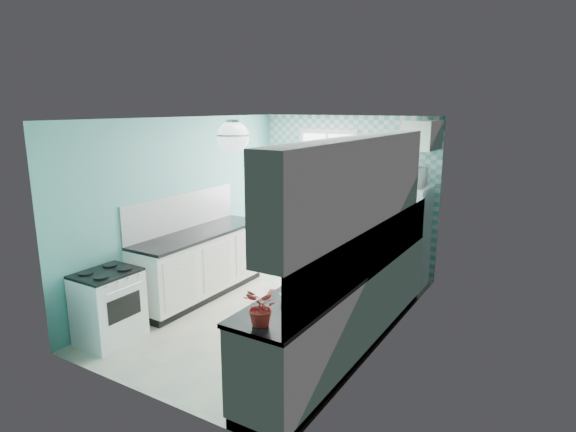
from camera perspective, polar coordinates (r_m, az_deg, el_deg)
The scene contains 26 objects.
floor at distance 6.46m, azimuth -1.56°, elevation -11.33°, with size 3.00×4.40×0.02m, color beige.
ceiling at distance 5.90m, azimuth -1.71°, elevation 11.61°, with size 3.00×4.40×0.02m, color white.
wall_back at distance 7.96m, azimuth 7.03°, elevation 2.73°, with size 3.00×0.02×2.50m, color #59A6A0.
wall_front at distance 4.44m, azimuth -17.39°, elevation -6.00°, with size 3.00×0.02×2.50m, color #59A6A0.
wall_left at distance 6.97m, azimuth -12.12°, elevation 1.09°, with size 0.02×4.40×2.50m, color #59A6A0.
wall_right at distance 5.41m, azimuth 11.94°, elevation -2.30°, with size 0.02×4.40×2.50m, color #59A6A0.
accent_wall at distance 7.94m, azimuth 6.97°, elevation 2.71°, with size 3.00×0.01×2.50m, color #6ABFBB.
window at distance 8.02m, azimuth 4.66°, elevation 5.03°, with size 1.04×0.05×1.44m.
backsplash_right at distance 5.07m, azimuth 10.16°, elevation -3.89°, with size 0.02×3.60×0.51m, color white.
backsplash_left at distance 6.92m, azimuth -12.39°, elevation 0.52°, with size 0.02×2.15×0.51m, color white.
upper_cabinets_right at distance 4.79m, azimuth 7.91°, elevation 3.86°, with size 0.33×3.20×0.90m, color white.
upper_cabinet_fridge at distance 7.05m, azimuth 15.74°, elevation 9.24°, with size 0.40×0.74×0.40m, color white.
ceiling_light at distance 5.25m, azimuth -6.51°, elevation 9.33°, with size 0.34×0.34×0.35m.
base_cabinets_right at distance 5.43m, azimuth 6.96°, elevation -11.01°, with size 0.60×3.60×0.90m, color white.
countertop_right at distance 5.26m, azimuth 6.95°, elevation -6.29°, with size 0.63×3.60×0.04m, color black.
base_cabinets_left at distance 6.92m, azimuth -10.35°, elevation -5.78°, with size 0.60×2.15×0.90m, color white.
countertop_left at distance 6.78m, azimuth -10.41°, elevation -2.03°, with size 0.63×2.15×0.04m, color black.
fridge at distance 7.29m, azimuth 13.49°, elevation -2.45°, with size 0.66×0.66×1.51m.
stove at distance 5.94m, azimuth -20.49°, elevation -9.87°, with size 0.54×0.67×0.81m.
sink at distance 6.17m, azimuth 11.08°, elevation -3.46°, with size 0.51×0.43×0.53m.
rug at distance 6.68m, azimuth -0.10°, elevation -10.34°, with size 0.67×0.95×0.02m, color maroon.
dish_towel at distance 6.63m, azimuth 9.08°, elevation -6.32°, with size 0.01×0.22×0.33m, color #5CBCB6.
fruit_bowl at distance 4.35m, azimuth 1.22°, elevation -9.63°, with size 0.30×0.30×0.08m, color white.
potted_plant at distance 3.85m, azimuth -3.13°, elevation -10.78°, with size 0.28×0.24×0.31m, color #A8060D.
soap_bottle at distance 6.34m, azimuth 12.28°, elevation -2.02°, with size 0.09×0.09×0.20m, color #9AA5B0.
microwave at distance 7.11m, azimuth 13.87°, elevation 4.60°, with size 0.54×0.36×0.30m, color silver.
Camera 1 is at (3.20, -4.95, 2.64)m, focal length 30.00 mm.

